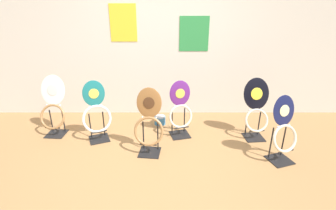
% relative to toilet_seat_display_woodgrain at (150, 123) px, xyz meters
% --- Properties ---
extents(ground_plane, '(14.00, 14.00, 0.00)m').
position_rel_toilet_seat_display_woodgrain_xyz_m(ground_plane, '(0.11, -0.62, -0.45)').
color(ground_plane, '#A37547').
extents(wall_back, '(8.00, 0.07, 2.60)m').
position_rel_toilet_seat_display_woodgrain_xyz_m(wall_back, '(0.11, 1.32, 0.85)').
color(wall_back, silver).
rests_on(wall_back, ground_plane).
extents(toilet_seat_display_woodgrain, '(0.41, 0.31, 0.91)m').
position_rel_toilet_seat_display_woodgrain_xyz_m(toilet_seat_display_woodgrain, '(0.00, 0.00, 0.00)').
color(toilet_seat_display_woodgrain, black).
rests_on(toilet_seat_display_woodgrain, ground_plane).
extents(toilet_seat_display_white_plain, '(0.40, 0.36, 0.89)m').
position_rel_toilet_seat_display_woodgrain_xyz_m(toilet_seat_display_white_plain, '(-1.47, 0.53, -0.03)').
color(toilet_seat_display_white_plain, black).
rests_on(toilet_seat_display_white_plain, ground_plane).
extents(toilet_seat_display_jazz_black, '(0.39, 0.35, 0.89)m').
position_rel_toilet_seat_display_woodgrain_xyz_m(toilet_seat_display_jazz_black, '(1.53, 0.43, -0.01)').
color(toilet_seat_display_jazz_black, black).
rests_on(toilet_seat_display_jazz_black, ground_plane).
extents(toilet_seat_display_purple_note, '(0.38, 0.34, 0.86)m').
position_rel_toilet_seat_display_woodgrain_xyz_m(toilet_seat_display_purple_note, '(0.43, 0.47, -0.03)').
color(toilet_seat_display_purple_note, black).
rests_on(toilet_seat_display_purple_note, ground_plane).
extents(toilet_seat_display_teal_sax, '(0.43, 0.36, 0.90)m').
position_rel_toilet_seat_display_woodgrain_xyz_m(toilet_seat_display_teal_sax, '(-0.77, 0.34, -0.04)').
color(toilet_seat_display_teal_sax, black).
rests_on(toilet_seat_display_teal_sax, ground_plane).
extents(toilet_seat_display_navy_moon, '(0.40, 0.36, 0.87)m').
position_rel_toilet_seat_display_woodgrain_xyz_m(toilet_seat_display_navy_moon, '(1.69, -0.17, -0.04)').
color(toilet_seat_display_navy_moon, black).
rests_on(toilet_seat_display_navy_moon, ground_plane).
extents(paint_can, '(0.18, 0.18, 0.14)m').
position_rel_toilet_seat_display_woodgrain_xyz_m(paint_can, '(0.12, 0.84, -0.37)').
color(paint_can, teal).
rests_on(paint_can, ground_plane).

